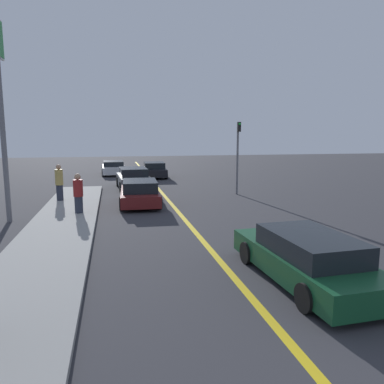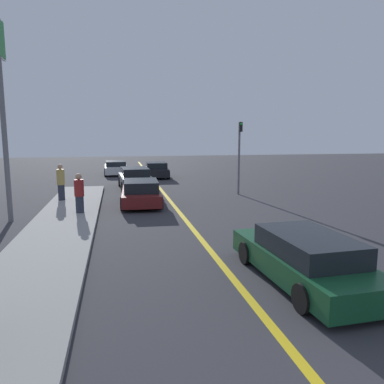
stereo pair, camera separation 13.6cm
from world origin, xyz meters
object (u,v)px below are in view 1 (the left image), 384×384
Objects in this scene: car_oncoming_far at (113,168)px; car_ahead_center at (140,193)px; car_parked_left_lot at (154,170)px; car_near_right_lane at (306,258)px; traffic_light at (238,151)px; pedestrian_far_standing at (78,194)px; car_far_distant at (133,179)px; pedestrian_by_sign at (59,182)px.

car_ahead_center is at bearing -86.53° from car_oncoming_far.
car_near_right_lane is at bearing -85.33° from car_parked_left_lot.
car_parked_left_lot is at bearing 111.96° from traffic_light.
car_oncoming_far is at bearing 96.88° from car_near_right_lane.
car_parked_left_lot is 4.48m from car_oncoming_far.
pedestrian_far_standing is at bearing -154.25° from traffic_light.
traffic_light is (5.81, 2.06, 1.96)m from car_ahead_center.
car_far_distant is 5.89m from pedestrian_by_sign.
car_far_distant is 8.20m from pedestrian_far_standing.
car_near_right_lane is at bearing -82.03° from car_far_distant.
traffic_light reaches higher than pedestrian_far_standing.
traffic_light is (7.04, -12.62, 1.98)m from car_oncoming_far.
pedestrian_by_sign is at bearing 117.71° from car_near_right_lane.
car_oncoming_far is (-1.23, 14.68, -0.02)m from car_ahead_center.
car_parked_left_lot is 0.94× the size of traffic_light.
traffic_light reaches higher than car_far_distant.
pedestrian_by_sign is (-2.75, -13.37, 0.48)m from car_oncoming_far.
car_ahead_center is 3.49m from pedestrian_far_standing.
car_oncoming_far is 13.66m from pedestrian_by_sign.
car_ahead_center is 14.73m from car_oncoming_far.
traffic_light is (2.65, 12.82, 1.97)m from car_near_right_lane.
car_far_distant is at bearing 98.05° from car_near_right_lane.
car_near_right_lane is 1.04× the size of car_oncoming_far.
car_parked_left_lot is 10.42m from traffic_light.
car_far_distant is 9.12m from car_oncoming_far.
car_near_right_lane is 1.08× the size of car_far_distant.
car_near_right_lane is at bearing -59.37° from pedestrian_by_sign.
car_far_distant is 2.43× the size of pedestrian_by_sign.
pedestrian_far_standing reaches higher than car_near_right_lane.
pedestrian_far_standing is at bearing -140.70° from car_ahead_center.
car_parked_left_lot is at bearing -45.48° from car_oncoming_far.
traffic_light reaches higher than car_parked_left_lot.
pedestrian_by_sign is at bearing 164.28° from car_ahead_center.
traffic_light is at bearing -66.39° from car_parked_left_lot.
pedestrian_far_standing is 9.66m from traffic_light.
traffic_light is at bearing 25.75° from pedestrian_far_standing.
traffic_light is at bearing 4.42° from pedestrian_by_sign.
pedestrian_far_standing is at bearing -70.34° from pedestrian_by_sign.
car_far_distant is at bearing 70.32° from pedestrian_far_standing.
car_oncoming_far is at bearing 97.22° from car_ahead_center.
pedestrian_by_sign reaches higher than car_near_right_lane.
traffic_light is at bearing -34.51° from car_far_distant.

